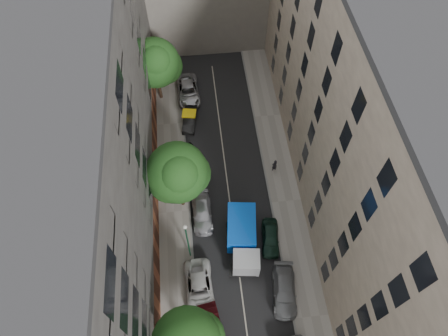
{
  "coord_description": "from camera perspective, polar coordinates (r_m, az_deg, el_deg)",
  "views": [
    {
      "loc": [
        -2.56,
        -17.82,
        34.88
      ],
      "look_at": [
        -0.56,
        0.73,
        6.0
      ],
      "focal_mm": 32.0,
      "sensor_mm": 36.0,
      "label": 1
    }
  ],
  "objects": [
    {
      "name": "ground",
      "position": [
        39.25,
        0.93,
        -5.58
      ],
      "size": [
        120.0,
        120.0,
        0.0
      ],
      "primitive_type": "plane",
      "color": "#4C4C49",
      "rests_on": "ground"
    },
    {
      "name": "road_surface",
      "position": [
        39.24,
        0.93,
        -5.58
      ],
      "size": [
        8.0,
        44.0,
        0.02
      ],
      "primitive_type": "cube",
      "color": "black",
      "rests_on": "ground"
    },
    {
      "name": "sidewalk_left",
      "position": [
        39.21,
        -7.13,
        -6.26
      ],
      "size": [
        3.0,
        44.0,
        0.15
      ],
      "primitive_type": "cube",
      "color": "gray",
      "rests_on": "ground"
    },
    {
      "name": "sidewalk_right",
      "position": [
        39.92,
        8.82,
        -4.72
      ],
      "size": [
        3.0,
        44.0,
        0.15
      ],
      "primitive_type": "cube",
      "color": "gray",
      "rests_on": "ground"
    },
    {
      "name": "building_left",
      "position": [
        31.75,
        -18.94,
        1.11
      ],
      "size": [
        8.0,
        44.0,
        20.0
      ],
      "primitive_type": "cube",
      "color": "#464341",
      "rests_on": "ground"
    },
    {
      "name": "building_right",
      "position": [
        33.47,
        20.29,
        4.45
      ],
      "size": [
        8.0,
        44.0,
        20.0
      ],
      "primitive_type": "cube",
      "color": "#C5B099",
      "rests_on": "ground"
    },
    {
      "name": "tarp_truck",
      "position": [
        36.19,
        2.67,
        -10.0
      ],
      "size": [
        3.15,
        6.41,
        2.84
      ],
      "rotation": [
        0.0,
        0.0,
        -0.13
      ],
      "color": "black",
      "rests_on": "ground"
    },
    {
      "name": "car_left_1",
      "position": [
        34.73,
        -1.66,
        -22.31
      ],
      "size": [
        2.27,
        4.73,
        1.49
      ],
      "primitive_type": "imported",
      "rotation": [
        0.0,
        0.0,
        0.16
      ],
      "color": "#4B0F14",
      "rests_on": "ground"
    },
    {
      "name": "car_left_2",
      "position": [
        35.62,
        -3.55,
        -16.76
      ],
      "size": [
        2.54,
        5.22,
        1.43
      ],
      "primitive_type": "imported",
      "rotation": [
        0.0,
        0.0,
        0.03
      ],
      "color": "silver",
      "rests_on": "ground"
    },
    {
      "name": "car_left_3",
      "position": [
        38.27,
        -3.13,
        -6.44
      ],
      "size": [
        1.85,
        4.52,
        1.31
      ],
      "primitive_type": "imported",
      "rotation": [
        0.0,
        0.0,
        0.0
      ],
      "color": "#B3B3B8",
      "rests_on": "ground"
    },
    {
      "name": "car_left_4",
      "position": [
        41.31,
        -4.9,
        1.05
      ],
      "size": [
        2.33,
        4.46,
        1.45
      ],
      "primitive_type": "imported",
      "rotation": [
        0.0,
        0.0,
        0.15
      ],
      "color": "black",
      "rests_on": "ground"
    },
    {
      "name": "car_left_5",
      "position": [
        44.76,
        -4.92,
        6.95
      ],
      "size": [
        1.97,
        4.02,
        1.27
      ],
      "primitive_type": "imported",
      "rotation": [
        0.0,
        0.0,
        -0.17
      ],
      "color": "black",
      "rests_on": "ground"
    },
    {
      "name": "car_left_6",
      "position": [
        47.5,
        -5.14,
        10.92
      ],
      "size": [
        2.75,
        5.5,
        1.5
      ],
      "primitive_type": "imported",
      "rotation": [
        0.0,
        0.0,
        0.05
      ],
      "color": "#B9B9BE",
      "rests_on": "ground"
    },
    {
      "name": "car_right_1",
      "position": [
        35.89,
        8.64,
        -16.96
      ],
      "size": [
        2.55,
        5.01,
        1.39
      ],
      "primitive_type": "imported",
      "rotation": [
        0.0,
        0.0,
        -0.13
      ],
      "color": "slate",
      "rests_on": "ground"
    },
    {
      "name": "car_right_2",
      "position": [
        37.4,
        6.64,
        -9.87
      ],
      "size": [
        2.06,
        4.05,
        1.32
      ],
      "primitive_type": "imported",
      "rotation": [
        0.0,
        0.0,
        -0.13
      ],
      "color": "#142F22",
      "rests_on": "ground"
    },
    {
      "name": "tree_mid",
      "position": [
        34.6,
        -6.51,
        -0.9
      ],
      "size": [
        5.67,
        5.45,
        8.52
      ],
      "color": "#382619",
      "rests_on": "sidewalk_left"
    },
    {
      "name": "tree_far",
      "position": [
        44.42,
        -9.7,
        14.35
      ],
      "size": [
        5.59,
        5.36,
        7.91
      ],
      "color": "#382619",
      "rests_on": "sidewalk_left"
    },
    {
      "name": "lamp_post",
      "position": [
        33.63,
        -5.29,
        -9.96
      ],
      "size": [
        0.36,
        0.36,
        6.27
      ],
      "color": "#175233",
      "rests_on": "sidewalk_left"
    },
    {
      "name": "pedestrian",
      "position": [
        40.86,
        7.22,
        0.39
      ],
      "size": [
        0.71,
        0.59,
        1.66
      ],
      "primitive_type": "imported",
      "rotation": [
        0.0,
        0.0,
        3.52
      ],
      "color": "black",
      "rests_on": "sidewalk_right"
    }
  ]
}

